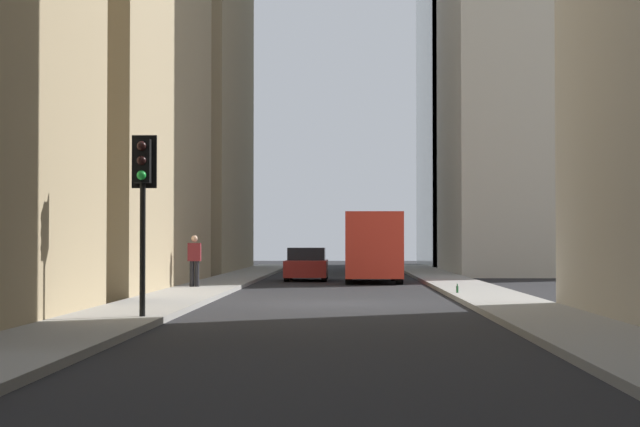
% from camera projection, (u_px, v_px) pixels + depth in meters
% --- Properties ---
extents(ground_plane, '(135.00, 135.00, 0.00)m').
position_uv_depth(ground_plane, '(334.00, 304.00, 29.79)').
color(ground_plane, black).
extents(sidewalk_right, '(90.00, 2.20, 0.14)m').
position_uv_depth(sidewalk_right, '(168.00, 301.00, 29.90)').
color(sidewalk_right, gray).
rests_on(sidewalk_right, ground_plane).
extents(sidewalk_left, '(90.00, 2.20, 0.14)m').
position_uv_depth(sidewalk_left, '(502.00, 301.00, 29.69)').
color(sidewalk_left, gray).
rests_on(sidewalk_left, ground_plane).
extents(building_right_far, '(17.97, 10.00, 24.32)m').
position_uv_depth(building_right_far, '(151.00, 54.00, 61.85)').
color(building_right_far, '#9E8966').
rests_on(building_right_far, ground_plane).
extents(delivery_truck, '(6.46, 2.25, 2.84)m').
position_uv_depth(delivery_truck, '(373.00, 247.00, 45.57)').
color(delivery_truck, red).
rests_on(delivery_truck, ground_plane).
extents(sedan_red, '(4.30, 1.78, 1.42)m').
position_uv_depth(sedan_red, '(307.00, 265.00, 47.72)').
color(sedan_red, maroon).
rests_on(sedan_red, ground_plane).
extents(traffic_light_foreground, '(0.43, 0.52, 3.74)m').
position_uv_depth(traffic_light_foreground, '(143.00, 183.00, 22.77)').
color(traffic_light_foreground, black).
rests_on(traffic_light_foreground, sidewalk_right).
extents(pedestrian, '(0.26, 0.44, 1.75)m').
position_uv_depth(pedestrian, '(194.00, 259.00, 37.79)').
color(pedestrian, black).
rests_on(pedestrian, sidewalk_right).
extents(discarded_bottle, '(0.07, 0.07, 0.27)m').
position_uv_depth(discarded_bottle, '(457.00, 289.00, 33.20)').
color(discarded_bottle, '#236033').
rests_on(discarded_bottle, sidewalk_left).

